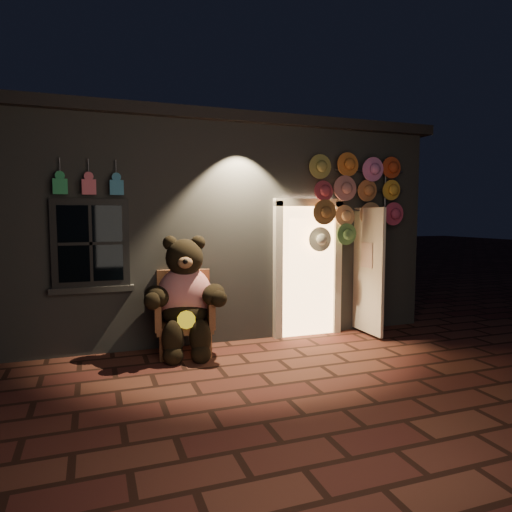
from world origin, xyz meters
name	(u,v)px	position (x,y,z in m)	size (l,w,h in m)	color
ground	(260,373)	(0.00, 0.00, 0.00)	(60.00, 60.00, 0.00)	brown
shop_building	(191,225)	(0.00, 3.99, 1.74)	(7.30, 5.95, 3.51)	slate
wicker_armchair	(184,312)	(-0.69, 1.21, 0.57)	(0.88, 0.82, 1.15)	brown
teddy_bear	(185,297)	(-0.70, 1.06, 0.81)	(1.20, 1.01, 1.67)	red
hat_rack	(355,198)	(2.10, 1.28, 2.21)	(1.73, 0.22, 2.88)	#59595E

